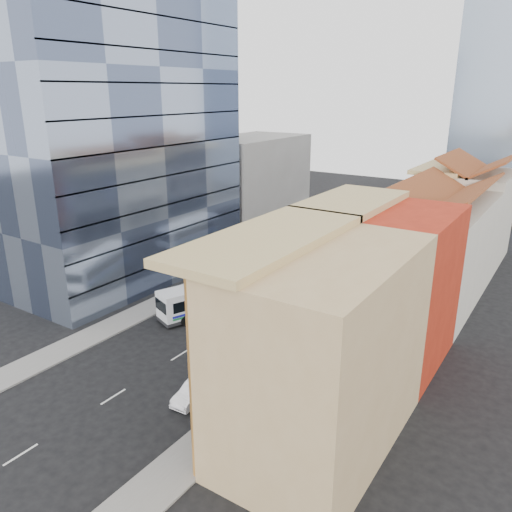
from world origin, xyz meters
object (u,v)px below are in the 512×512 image
Objects in this scene: office_tower at (123,143)px; bus_left_near at (211,296)px; shophouse_tan at (323,352)px; bus_left_far at (303,252)px; sedan_right at (195,391)px; bus_right at (234,332)px.

office_tower is 2.87× the size of bus_left_near.
shophouse_tan is at bearing -11.42° from bus_left_near.
bus_left_far reaches higher than bus_left_near.
sedan_right is (6.98, -28.49, -1.06)m from bus_left_far.
office_tower is at bearing 155.70° from shophouse_tan.
bus_left_near is 8.20m from bus_right.
bus_right is at bearing -17.18° from bus_left_near.
shophouse_tan is 35.19m from office_tower.
shophouse_tan is at bearing 2.98° from sedan_right.
shophouse_tan is at bearing -48.38° from bus_right.
bus_left_near reaches higher than sedan_right.
office_tower reaches higher than bus_left_far.
office_tower is at bearing 138.21° from bus_right.
bus_right is at bearing 99.40° from sedan_right.
bus_right is (-10.57, 5.76, -4.19)m from shophouse_tan.
bus_left_near is 2.59× the size of sedan_right.
office_tower is 2.79× the size of bus_left_far.
bus_left_far is 29.35m from sedan_right.
bus_left_far is at bearing 41.93° from office_tower.
bus_left_near is at bearing 147.52° from shophouse_tan.
office_tower reaches higher than bus_right.
shophouse_tan is 1.34× the size of bus_left_near.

